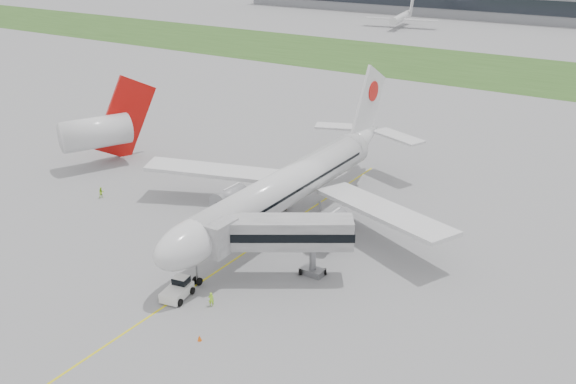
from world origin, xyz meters
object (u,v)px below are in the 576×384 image
Objects in this scene: pushback_tug at (178,289)px; neighbor_aircraft at (100,131)px; jet_bridge at (275,234)px; airliner at (292,184)px; ground_crew_near at (211,299)px.

pushback_tug is 46.78m from neighbor_aircraft.
airliner is at bearing 82.63° from jet_bridge.
jet_bridge is at bearing 42.38° from pushback_tug.
airliner is at bearing -114.84° from ground_crew_near.
ground_crew_near is 0.09× the size of neighbor_aircraft.
neighbor_aircraft reaches higher than jet_bridge.
pushback_tug is 0.28× the size of jet_bridge.
neighbor_aircraft is (-39.21, 25.01, 5.07)m from pushback_tug.
pushback_tug is (-0.12, -22.95, -4.74)m from airliner.
pushback_tug is 2.61× the size of ground_crew_near.
airliner is 32.90× the size of ground_crew_near.
airliner is 15.34m from jet_bridge.
airliner reaches higher than ground_crew_near.
ground_crew_near is (-2.41, -8.63, -4.86)m from jet_bridge.
pushback_tug is 0.23× the size of neighbor_aircraft.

